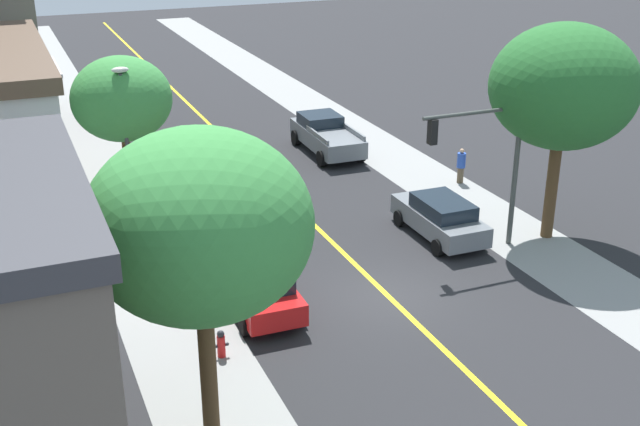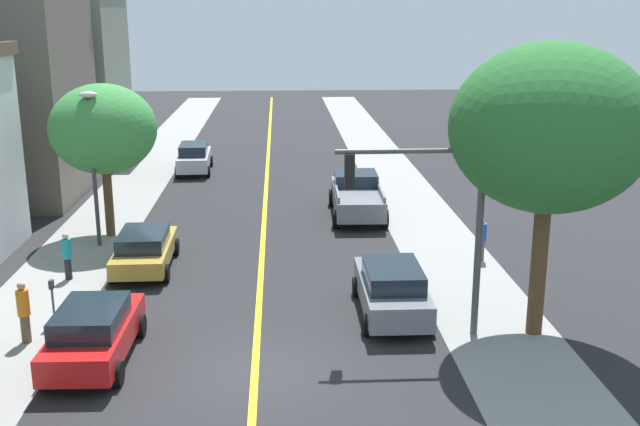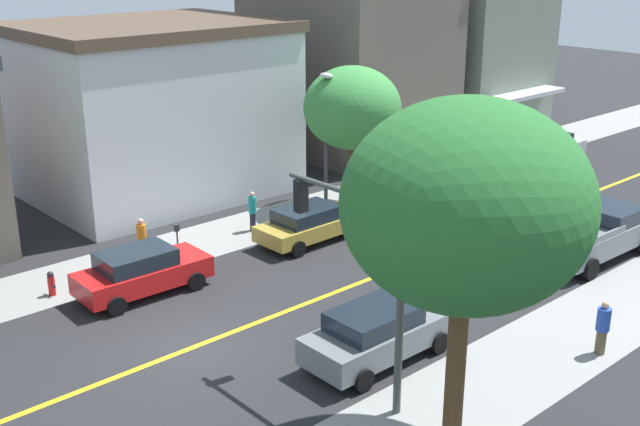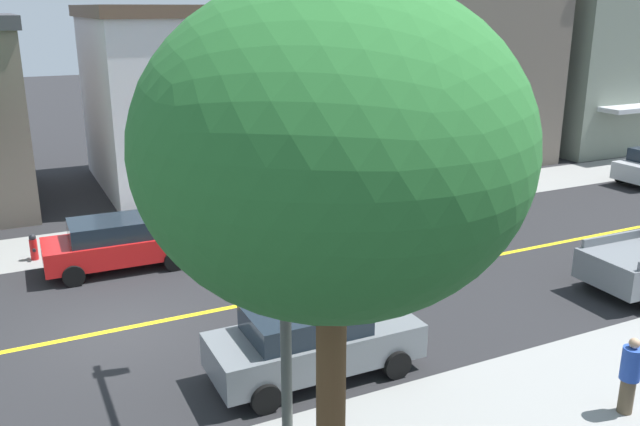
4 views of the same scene
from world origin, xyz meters
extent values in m
plane|color=#262628|center=(0.00, 0.00, 0.00)|extent=(140.00, 140.00, 0.00)
cube|color=gray|center=(7.03, 0.00, 0.00)|extent=(3.43, 126.00, 0.01)
cube|color=yellow|center=(0.00, 0.00, 0.00)|extent=(0.20, 126.00, 0.00)
cube|color=gray|center=(-14.07, 28.88, 5.27)|extent=(10.41, 7.56, 10.55)
cube|color=#B7BABF|center=(-8.19, 28.88, 2.75)|extent=(1.35, 5.74, 0.24)
cylinder|color=brown|center=(8.03, 2.02, 1.97)|extent=(0.46, 0.46, 3.94)
ellipsoid|color=#286B2D|center=(8.03, 2.02, 5.99)|extent=(5.45, 5.45, 4.63)
cylinder|color=brown|center=(-6.31, 12.60, 1.43)|extent=(0.37, 0.37, 2.86)
ellipsoid|color=#3D8E42|center=(-6.31, 12.60, 4.45)|extent=(4.25, 4.25, 3.61)
cylinder|color=#4C4C51|center=(-6.04, 3.36, 0.57)|extent=(0.07, 0.07, 1.13)
cube|color=#2D2D33|center=(-6.04, 3.36, 1.26)|extent=(0.12, 0.18, 0.26)
cylinder|color=#474C47|center=(6.26, 2.03, 2.87)|extent=(0.20, 0.20, 5.74)
cylinder|color=#474C47|center=(4.23, 2.03, 5.38)|extent=(4.06, 0.14, 0.14)
cube|color=black|center=(2.61, 2.03, 4.88)|extent=(0.26, 0.32, 0.90)
sphere|color=red|center=(2.61, 2.03, 5.18)|extent=(0.20, 0.20, 0.20)
sphere|color=yellow|center=(2.61, 2.03, 4.88)|extent=(0.20, 0.20, 0.20)
sphere|color=green|center=(2.61, 2.03, 4.58)|extent=(0.20, 0.20, 0.20)
cylinder|color=#38383D|center=(-6.47, 11.22, 2.91)|extent=(0.16, 0.16, 5.82)
ellipsoid|color=silver|center=(-6.47, 11.22, 5.97)|extent=(0.70, 0.36, 0.24)
cube|color=red|center=(-4.27, 0.90, 0.68)|extent=(1.94, 4.51, 0.72)
cube|color=#19232D|center=(-4.27, 0.67, 1.32)|extent=(1.67, 2.45, 0.56)
cylinder|color=black|center=(-5.15, 2.39, 0.32)|extent=(0.23, 0.64, 0.64)
cylinder|color=black|center=(-3.32, 2.35, 0.32)|extent=(0.23, 0.64, 0.64)
cylinder|color=black|center=(-5.22, -0.56, 0.32)|extent=(0.23, 0.64, 0.64)
cylinder|color=black|center=(-3.38, -0.60, 0.32)|extent=(0.23, 0.64, 0.64)
cube|color=#B29338|center=(-4.18, 8.34, 0.62)|extent=(1.90, 4.60, 0.60)
cube|color=#19232D|center=(-4.17, 8.11, 1.19)|extent=(1.65, 2.49, 0.53)
cylinder|color=black|center=(-5.11, 9.83, 0.32)|extent=(0.23, 0.64, 0.64)
cylinder|color=black|center=(-3.29, 9.86, 0.32)|extent=(0.23, 0.64, 0.64)
cylinder|color=black|center=(-5.06, 6.82, 0.32)|extent=(0.23, 0.64, 0.64)
cylinder|color=black|center=(-3.24, 6.85, 0.32)|extent=(0.23, 0.64, 0.64)
cube|color=slate|center=(4.09, 3.63, 0.70)|extent=(1.88, 4.66, 0.77)
cube|color=#19232D|center=(4.09, 3.40, 1.36)|extent=(1.65, 2.52, 0.55)
cylinder|color=black|center=(3.16, 5.17, 0.32)|extent=(0.22, 0.64, 0.64)
cylinder|color=black|center=(5.02, 5.16, 0.32)|extent=(0.22, 0.64, 0.64)
cylinder|color=black|center=(3.15, 2.10, 0.32)|extent=(0.22, 0.64, 0.64)
cylinder|color=black|center=(5.01, 2.09, 0.32)|extent=(0.22, 0.64, 0.64)
cube|color=#B7BABF|center=(-4.17, 25.22, 0.71)|extent=(1.86, 4.64, 0.77)
cube|color=#19232D|center=(-4.16, 24.99, 1.38)|extent=(1.58, 2.52, 0.57)
cylinder|color=black|center=(-5.07, 26.70, 0.32)|extent=(0.24, 0.65, 0.64)
cylinder|color=black|center=(-3.37, 26.76, 0.32)|extent=(0.24, 0.65, 0.64)
cylinder|color=black|center=(-4.97, 23.68, 0.32)|extent=(0.24, 0.65, 0.64)
cylinder|color=black|center=(-3.27, 23.73, 0.32)|extent=(0.24, 0.65, 0.64)
cube|color=slate|center=(4.19, 15.06, 0.82)|extent=(2.23, 5.63, 0.85)
cube|color=#19232D|center=(4.22, 16.06, 1.53)|extent=(1.97, 2.06, 0.56)
cube|color=slate|center=(3.21, 13.97, 1.37)|extent=(0.17, 2.90, 0.24)
cube|color=slate|center=(5.13, 13.92, 1.37)|extent=(0.17, 2.90, 0.24)
cylinder|color=black|center=(3.20, 16.98, 0.40)|extent=(0.30, 0.81, 0.80)
cylinder|color=black|center=(5.29, 16.93, 0.40)|extent=(0.30, 0.81, 0.80)
cylinder|color=black|center=(3.10, 13.19, 0.40)|extent=(0.30, 0.81, 0.80)
cylinder|color=black|center=(5.19, 13.14, 0.40)|extent=(0.30, 0.81, 0.80)
cylinder|color=brown|center=(-6.48, 2.14, 0.41)|extent=(0.26, 0.26, 0.82)
cylinder|color=orange|center=(-6.48, 2.14, 1.20)|extent=(0.35, 0.35, 0.75)
sphere|color=tan|center=(-6.48, 2.14, 1.69)|extent=(0.23, 0.23, 0.23)
cylinder|color=black|center=(-6.66, 7.33, 0.38)|extent=(0.24, 0.24, 0.76)
cylinder|color=teal|center=(-6.66, 7.33, 1.11)|extent=(0.32, 0.32, 0.69)
sphere|color=tan|center=(-6.66, 7.33, 1.56)|extent=(0.21, 0.21, 0.21)
cylinder|color=brown|center=(8.16, 8.59, 0.38)|extent=(0.29, 0.29, 0.75)
cylinder|color=#284CB2|center=(8.16, 8.59, 1.09)|extent=(0.39, 0.39, 0.68)
sphere|color=tan|center=(8.16, 8.59, 1.54)|extent=(0.21, 0.21, 0.21)
camera|label=1|loc=(-11.23, -21.07, 12.76)|focal=44.76mm
camera|label=2|loc=(0.71, -18.07, 9.11)|focal=42.71mm
camera|label=3|loc=(17.75, -10.91, 11.32)|focal=44.18mm
camera|label=4|loc=(16.01, -2.05, 7.82)|focal=37.61mm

